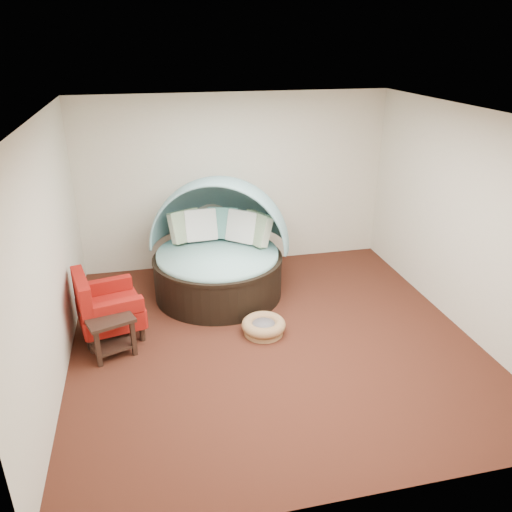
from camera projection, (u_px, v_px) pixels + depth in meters
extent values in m
plane|color=#452013|center=(273.00, 339.00, 6.41)|extent=(5.00, 5.00, 0.00)
plane|color=beige|center=(235.00, 182.00, 8.08)|extent=(5.00, 0.00, 5.00)
plane|color=beige|center=(361.00, 361.00, 3.61)|extent=(5.00, 0.00, 5.00)
plane|color=beige|center=(49.00, 256.00, 5.34)|extent=(0.00, 5.00, 5.00)
plane|color=beige|center=(464.00, 222.00, 6.35)|extent=(0.00, 5.00, 5.00)
plane|color=white|center=(276.00, 115.00, 5.28)|extent=(5.00, 5.00, 0.00)
cylinder|color=black|center=(218.00, 277.00, 7.42)|extent=(2.37, 2.37, 0.57)
cylinder|color=black|center=(218.00, 258.00, 7.29)|extent=(2.40, 2.40, 0.05)
cylinder|color=#94D1D5|center=(218.00, 255.00, 7.28)|extent=(2.24, 2.24, 0.12)
cube|color=#35693D|center=(185.00, 226.00, 7.50)|extent=(0.55, 0.46, 0.50)
cube|color=silver|center=(201.00, 225.00, 7.54)|extent=(0.50, 0.30, 0.50)
cube|color=#589992|center=(223.00, 223.00, 7.62)|extent=(0.54, 0.41, 0.50)
cube|color=silver|center=(243.00, 227.00, 7.48)|extent=(0.54, 0.52, 0.50)
cube|color=#35693D|center=(257.00, 229.00, 7.40)|extent=(0.46, 0.55, 0.50)
cylinder|color=olive|center=(264.00, 331.00, 6.52)|extent=(0.55, 0.55, 0.06)
torus|color=olive|center=(264.00, 325.00, 6.48)|extent=(0.62, 0.62, 0.15)
cylinder|color=#625D62|center=(264.00, 326.00, 6.48)|extent=(0.37, 0.37, 0.09)
cylinder|color=black|center=(92.00, 346.00, 6.10)|extent=(0.09, 0.09, 0.18)
cylinder|color=black|center=(85.00, 322.00, 6.61)|extent=(0.09, 0.09, 0.18)
cylinder|color=black|center=(142.00, 334.00, 6.34)|extent=(0.09, 0.09, 0.18)
cylinder|color=black|center=(131.00, 312.00, 6.85)|extent=(0.09, 0.09, 0.18)
cube|color=maroon|center=(111.00, 313.00, 6.38)|extent=(0.92, 0.92, 0.27)
cube|color=maroon|center=(82.00, 293.00, 6.12)|extent=(0.31, 0.78, 0.45)
cube|color=maroon|center=(118.00, 308.00, 6.04)|extent=(0.63, 0.26, 0.18)
cube|color=maroon|center=(108.00, 286.00, 6.58)|extent=(0.63, 0.26, 0.18)
cube|color=black|center=(108.00, 317.00, 5.95)|extent=(0.68, 0.68, 0.04)
cube|color=black|center=(111.00, 343.00, 6.10)|extent=(0.60, 0.60, 0.03)
cube|color=black|center=(98.00, 349.00, 5.78)|extent=(0.07, 0.07, 0.47)
cube|color=black|center=(88.00, 332.00, 6.11)|extent=(0.07, 0.07, 0.47)
cube|color=black|center=(133.00, 338.00, 6.00)|extent=(0.07, 0.07, 0.47)
cube|color=black|center=(122.00, 323.00, 6.32)|extent=(0.07, 0.07, 0.47)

